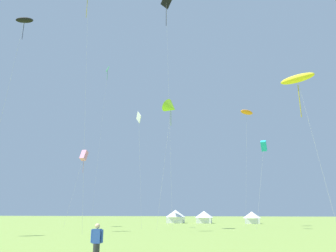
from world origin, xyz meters
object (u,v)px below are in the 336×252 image
at_px(kite_orange_parafoil, 247,112).
at_px(festival_tent_center, 204,216).
at_px(kite_green_diamond, 107,74).
at_px(festival_tent_right, 252,217).
at_px(kite_black_diamond, 166,6).
at_px(kite_cyan_box, 264,146).
at_px(festival_tent_left, 176,216).
at_px(kite_white_diamond, 139,119).
at_px(kite_lime_delta, 171,108).
at_px(kite_pink_box, 84,155).
at_px(person_spectator, 97,245).
at_px(kite_yellow_parafoil, 297,79).
at_px(kite_black_parafoil, 24,21).

xyz_separation_m(kite_orange_parafoil, festival_tent_center, (-9.79, 14.62, -18.12)).
distance_m(kite_green_diamond, festival_tent_right, 43.78).
relative_size(kite_black_diamond, kite_cyan_box, 3.07).
bearing_deg(festival_tent_left, kite_white_diamond, -92.34).
xyz_separation_m(kite_orange_parafoil, kite_white_diamond, (-17.00, -9.92, -2.99)).
bearing_deg(kite_black_diamond, kite_green_diamond, 136.90).
bearing_deg(kite_lime_delta, kite_orange_parafoil, 48.50).
xyz_separation_m(kite_black_diamond, kite_pink_box, (-14.72, 2.86, -24.44)).
distance_m(kite_cyan_box, festival_tent_center, 28.28).
height_order(kite_cyan_box, kite_lime_delta, kite_lime_delta).
bearing_deg(festival_tent_left, kite_cyan_box, -53.15).
height_order(festival_tent_left, festival_tent_center, festival_tent_left).
bearing_deg(kite_pink_box, festival_tent_right, 39.66).
xyz_separation_m(festival_tent_left, festival_tent_center, (6.21, -0.00, -0.13)).
relative_size(person_spectator, festival_tent_left, 0.41).
xyz_separation_m(kite_white_diamond, kite_yellow_parafoil, (20.66, -18.47, -2.83)).
relative_size(kite_lime_delta, festival_tent_center, 4.75).
distance_m(person_spectator, festival_tent_left, 58.36).
height_order(kite_yellow_parafoil, festival_tent_left, kite_yellow_parafoil).
xyz_separation_m(kite_pink_box, person_spectator, (19.05, -35.28, -10.55)).
relative_size(kite_cyan_box, kite_white_diamond, 0.69).
bearing_deg(festival_tent_left, kite_orange_parafoil, -42.43).
height_order(kite_pink_box, festival_tent_right, kite_pink_box).
distance_m(kite_lime_delta, festival_tent_right, 33.50).
relative_size(kite_white_diamond, festival_tent_left, 4.19).
height_order(kite_white_diamond, festival_tent_left, kite_white_diamond).
bearing_deg(festival_tent_center, kite_black_parafoil, -115.30).
xyz_separation_m(kite_cyan_box, festival_tent_center, (-11.58, 23.74, -10.10)).
bearing_deg(kite_pink_box, festival_tent_center, 52.53).
relative_size(kite_orange_parafoil, festival_tent_center, 5.15).
relative_size(kite_green_diamond, person_spectator, 19.85).
bearing_deg(person_spectator, kite_lime_delta, 95.96).
relative_size(kite_pink_box, kite_lime_delta, 0.67).
bearing_deg(kite_lime_delta, kite_yellow_parafoil, -46.67).
xyz_separation_m(kite_green_diamond, person_spectator, (21.62, -48.60, -31.26)).
bearing_deg(person_spectator, kite_green_diamond, 113.98).
bearing_deg(kite_orange_parafoil, festival_tent_center, 123.81).
relative_size(kite_green_diamond, kite_lime_delta, 1.86).
relative_size(kite_black_parafoil, festival_tent_left, 6.36).
height_order(kite_orange_parafoil, festival_tent_center, kite_orange_parafoil).
bearing_deg(kite_white_diamond, kite_black_diamond, -10.21).
bearing_deg(kite_orange_parafoil, kite_green_diamond, 169.64).
bearing_deg(festival_tent_right, festival_tent_center, -180.00).
height_order(kite_yellow_parafoil, festival_tent_right, kite_yellow_parafoil).
distance_m(kite_yellow_parafoil, person_spectator, 22.80).
bearing_deg(festival_tent_left, kite_yellow_parafoil, -65.44).
relative_size(kite_orange_parafoil, kite_cyan_box, 1.62).
xyz_separation_m(kite_cyan_box, kite_black_parafoil, (-30.10, -15.43, 15.02)).
relative_size(kite_lime_delta, person_spectator, 10.67).
bearing_deg(person_spectator, kite_black_diamond, 97.61).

